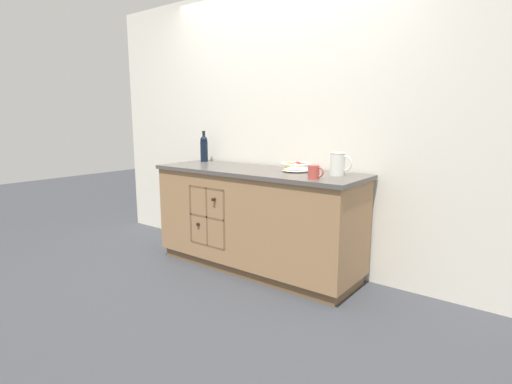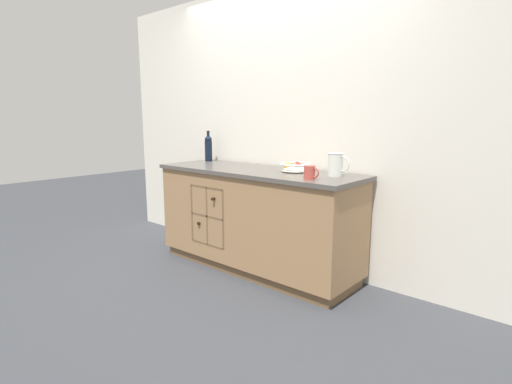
{
  "view_description": "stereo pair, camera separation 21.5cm",
  "coord_description": "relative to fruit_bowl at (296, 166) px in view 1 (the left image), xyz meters",
  "views": [
    {
      "loc": [
        2.09,
        -2.73,
        1.34
      ],
      "look_at": [
        0.0,
        0.0,
        0.71
      ],
      "focal_mm": 28.0,
      "sensor_mm": 36.0,
      "label": 1
    },
    {
      "loc": [
        2.26,
        -2.6,
        1.34
      ],
      "look_at": [
        0.0,
        0.0,
        0.71
      ],
      "focal_mm": 28.0,
      "sensor_mm": 36.0,
      "label": 2
    }
  ],
  "objects": [
    {
      "name": "standing_wine_bottle",
      "position": [
        -1.16,
        0.09,
        0.09
      ],
      "size": [
        0.08,
        0.08,
        0.31
      ],
      "color": "black",
      "rests_on": "kitchen_island"
    },
    {
      "name": "fruit_bowl",
      "position": [
        0.0,
        0.0,
        0.0
      ],
      "size": [
        0.26,
        0.26,
        0.08
      ],
      "color": "silver",
      "rests_on": "kitchen_island"
    },
    {
      "name": "ground_plane",
      "position": [
        -0.34,
        -0.11,
        -0.95
      ],
      "size": [
        14.0,
        14.0,
        0.0
      ],
      "primitive_type": "plane",
      "color": "#383A3F"
    },
    {
      "name": "ceramic_mug",
      "position": [
        0.33,
        -0.27,
        0.01
      ],
      "size": [
        0.12,
        0.08,
        0.1
      ],
      "color": "#B7473D",
      "rests_on": "kitchen_island"
    },
    {
      "name": "kitchen_island",
      "position": [
        -0.34,
        -0.11,
        -0.49
      ],
      "size": [
        1.93,
        0.64,
        0.9
      ],
      "color": "brown",
      "rests_on": "ground_plane"
    },
    {
      "name": "back_wall",
      "position": [
        -0.34,
        0.26,
        0.33
      ],
      "size": [
        4.4,
        0.06,
        2.55
      ],
      "primitive_type": "cube",
      "color": "silver",
      "rests_on": "ground_plane"
    },
    {
      "name": "white_pitcher",
      "position": [
        0.39,
        -0.01,
        0.05
      ],
      "size": [
        0.18,
        0.12,
        0.18
      ],
      "color": "silver",
      "rests_on": "kitchen_island"
    }
  ]
}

